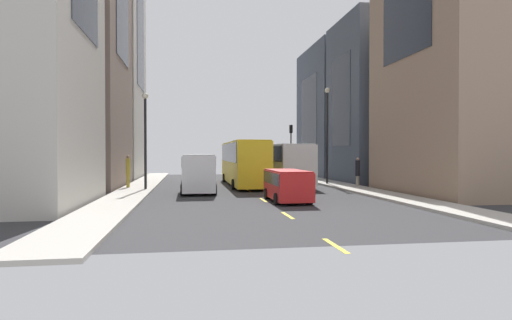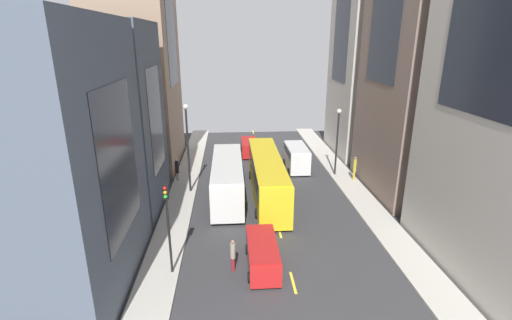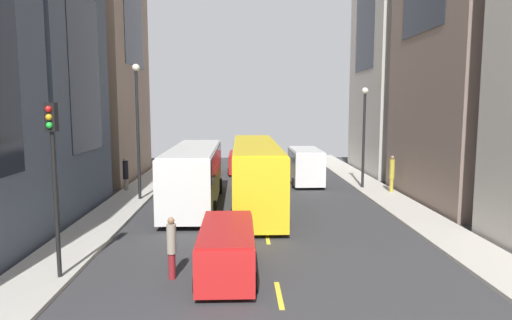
{
  "view_description": "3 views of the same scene",
  "coord_description": "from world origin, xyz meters",
  "px_view_note": "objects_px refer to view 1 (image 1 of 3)",
  "views": [
    {
      "loc": [
        4.14,
        32.69,
        2.66
      ],
      "look_at": [
        -1.31,
        -2.05,
        2.09
      ],
      "focal_mm": 29.96,
      "sensor_mm": 36.0,
      "label": 1
    },
    {
      "loc": [
        -3.42,
        -32.75,
        13.4
      ],
      "look_at": [
        -1.16,
        -1.22,
        2.93
      ],
      "focal_mm": 25.89,
      "sensor_mm": 36.0,
      "label": 2
    },
    {
      "loc": [
        -1.16,
        -28.0,
        5.72
      ],
      "look_at": [
        -0.17,
        0.18,
        2.27
      ],
      "focal_mm": 31.63,
      "sensor_mm": 36.0,
      "label": 3
    }
  ],
  "objects_px": {
    "pedestrian_crossing_near": "(128,170)",
    "streetcar_yellow": "(243,160)",
    "pedestrian_waiting_curb": "(358,171)",
    "car_red_1": "(243,168)",
    "pedestrian_walking_far": "(259,167)",
    "delivery_van_white": "(198,170)",
    "city_bus_white": "(284,161)",
    "traffic_light_near_corner": "(291,140)",
    "car_red_0": "(287,183)"
  },
  "relations": [
    {
      "from": "car_red_1",
      "to": "traffic_light_near_corner",
      "type": "distance_m",
      "value": 6.27
    },
    {
      "from": "car_red_0",
      "to": "pedestrian_crossing_near",
      "type": "relative_size",
      "value": 1.97
    },
    {
      "from": "streetcar_yellow",
      "to": "pedestrian_waiting_curb",
      "type": "height_order",
      "value": "streetcar_yellow"
    },
    {
      "from": "car_red_1",
      "to": "car_red_0",
      "type": "bearing_deg",
      "value": 88.89
    },
    {
      "from": "pedestrian_walking_far",
      "to": "pedestrian_crossing_near",
      "type": "xyz_separation_m",
      "value": [
        12.01,
        13.87,
        0.3
      ]
    },
    {
      "from": "delivery_van_white",
      "to": "pedestrian_walking_far",
      "type": "height_order",
      "value": "delivery_van_white"
    },
    {
      "from": "pedestrian_waiting_curb",
      "to": "pedestrian_crossing_near",
      "type": "relative_size",
      "value": 0.92
    },
    {
      "from": "car_red_0",
      "to": "pedestrian_crossing_near",
      "type": "distance_m",
      "value": 13.65
    },
    {
      "from": "pedestrian_walking_far",
      "to": "pedestrian_crossing_near",
      "type": "relative_size",
      "value": 0.88
    },
    {
      "from": "pedestrian_walking_far",
      "to": "pedestrian_waiting_curb",
      "type": "distance_m",
      "value": 15.94
    },
    {
      "from": "city_bus_white",
      "to": "traffic_light_near_corner",
      "type": "bearing_deg",
      "value": -106.58
    },
    {
      "from": "pedestrian_crossing_near",
      "to": "pedestrian_waiting_curb",
      "type": "bearing_deg",
      "value": -49.82
    },
    {
      "from": "car_red_0",
      "to": "traffic_light_near_corner",
      "type": "height_order",
      "value": "traffic_light_near_corner"
    },
    {
      "from": "streetcar_yellow",
      "to": "pedestrian_walking_far",
      "type": "height_order",
      "value": "streetcar_yellow"
    },
    {
      "from": "pedestrian_waiting_curb",
      "to": "pedestrian_walking_far",
      "type": "bearing_deg",
      "value": -151.49
    },
    {
      "from": "streetcar_yellow",
      "to": "pedestrian_crossing_near",
      "type": "bearing_deg",
      "value": 17.84
    },
    {
      "from": "delivery_van_white",
      "to": "city_bus_white",
      "type": "bearing_deg",
      "value": -137.49
    },
    {
      "from": "car_red_0",
      "to": "pedestrian_waiting_curb",
      "type": "bearing_deg",
      "value": -131.96
    },
    {
      "from": "city_bus_white",
      "to": "streetcar_yellow",
      "type": "relative_size",
      "value": 0.82
    },
    {
      "from": "pedestrian_walking_far",
      "to": "traffic_light_near_corner",
      "type": "distance_m",
      "value": 4.69
    },
    {
      "from": "delivery_van_white",
      "to": "car_red_0",
      "type": "distance_m",
      "value": 7.41
    },
    {
      "from": "pedestrian_waiting_curb",
      "to": "car_red_1",
      "type": "bearing_deg",
      "value": -145.17
    },
    {
      "from": "delivery_van_white",
      "to": "pedestrian_walking_far",
      "type": "xyz_separation_m",
      "value": [
        -6.99,
        -17.71,
        -0.39
      ]
    },
    {
      "from": "streetcar_yellow",
      "to": "pedestrian_walking_far",
      "type": "xyz_separation_m",
      "value": [
        -3.14,
        -11.02,
        -1.0
      ]
    },
    {
      "from": "delivery_van_white",
      "to": "pedestrian_crossing_near",
      "type": "relative_size",
      "value": 2.13
    },
    {
      "from": "car_red_1",
      "to": "pedestrian_waiting_curb",
      "type": "height_order",
      "value": "pedestrian_waiting_curb"
    },
    {
      "from": "city_bus_white",
      "to": "streetcar_yellow",
      "type": "xyz_separation_m",
      "value": [
        3.48,
        0.02,
        0.12
      ]
    },
    {
      "from": "city_bus_white",
      "to": "pedestrian_waiting_curb",
      "type": "bearing_deg",
      "value": 140.51
    },
    {
      "from": "pedestrian_crossing_near",
      "to": "streetcar_yellow",
      "type": "bearing_deg",
      "value": -28.08
    },
    {
      "from": "car_red_1",
      "to": "traffic_light_near_corner",
      "type": "xyz_separation_m",
      "value": [
        -5.44,
        -0.39,
        3.1
      ]
    },
    {
      "from": "pedestrian_waiting_curb",
      "to": "traffic_light_near_corner",
      "type": "xyz_separation_m",
      "value": [
        1.61,
        -15.15,
        2.8
      ]
    },
    {
      "from": "traffic_light_near_corner",
      "to": "pedestrian_waiting_curb",
      "type": "bearing_deg",
      "value": 96.08
    },
    {
      "from": "pedestrian_walking_far",
      "to": "car_red_1",
      "type": "bearing_deg",
      "value": -73.2
    },
    {
      "from": "delivery_van_white",
      "to": "pedestrian_crossing_near",
      "type": "xyz_separation_m",
      "value": [
        5.03,
        -3.84,
        -0.09
      ]
    },
    {
      "from": "car_red_0",
      "to": "delivery_van_white",
      "type": "bearing_deg",
      "value": -50.19
    },
    {
      "from": "city_bus_white",
      "to": "pedestrian_waiting_curb",
      "type": "height_order",
      "value": "city_bus_white"
    },
    {
      "from": "pedestrian_crossing_near",
      "to": "car_red_1",
      "type": "bearing_deg",
      "value": 7.13
    },
    {
      "from": "car_red_1",
      "to": "city_bus_white",
      "type": "bearing_deg",
      "value": 101.28
    },
    {
      "from": "car_red_0",
      "to": "pedestrian_walking_far",
      "type": "distance_m",
      "value": 23.5
    },
    {
      "from": "delivery_van_white",
      "to": "pedestrian_walking_far",
      "type": "distance_m",
      "value": 19.04
    },
    {
      "from": "city_bus_white",
      "to": "pedestrian_walking_far",
      "type": "height_order",
      "value": "city_bus_white"
    },
    {
      "from": "delivery_van_white",
      "to": "pedestrian_waiting_curb",
      "type": "distance_m",
      "value": 12.52
    },
    {
      "from": "pedestrian_walking_far",
      "to": "pedestrian_waiting_curb",
      "type": "height_order",
      "value": "pedestrian_waiting_curb"
    },
    {
      "from": "pedestrian_walking_far",
      "to": "car_red_0",
      "type": "bearing_deg",
      "value": 1.88
    },
    {
      "from": "car_red_0",
      "to": "pedestrian_waiting_curb",
      "type": "height_order",
      "value": "pedestrian_waiting_curb"
    },
    {
      "from": "city_bus_white",
      "to": "pedestrian_walking_far",
      "type": "xyz_separation_m",
      "value": [
        0.33,
        -11.0,
        -0.88
      ]
    },
    {
      "from": "delivery_van_white",
      "to": "car_red_1",
      "type": "xyz_separation_m",
      "value": [
        -5.18,
        -17.41,
        -0.52
      ]
    },
    {
      "from": "car_red_1",
      "to": "pedestrian_walking_far",
      "type": "relative_size",
      "value": 2.28
    },
    {
      "from": "city_bus_white",
      "to": "car_red_1",
      "type": "distance_m",
      "value": 10.96
    },
    {
      "from": "car_red_1",
      "to": "pedestrian_walking_far",
      "type": "xyz_separation_m",
      "value": [
        -1.8,
        -0.3,
        0.14
      ]
    }
  ]
}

